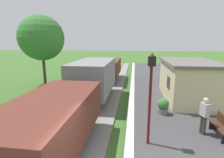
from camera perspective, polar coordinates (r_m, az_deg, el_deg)
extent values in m
cube|color=brown|center=(6.69, -19.52, -12.64)|extent=(2.50, 5.60, 1.60)
cube|color=black|center=(6.98, -19.12, -17.49)|extent=(2.10, 5.15, 0.50)
cylinder|color=black|center=(8.54, -13.56, -13.28)|extent=(1.56, 0.84, 0.84)
cylinder|color=black|center=(9.44, -11.12, -8.97)|extent=(0.20, 0.30, 0.20)
cube|color=gray|center=(12.55, -6.06, 1.06)|extent=(2.50, 5.60, 2.20)
cube|color=black|center=(12.77, -5.96, -3.12)|extent=(2.10, 5.15, 0.50)
cylinder|color=black|center=(14.52, -4.32, -2.20)|extent=(1.56, 0.84, 0.84)
cylinder|color=black|center=(11.19, -8.06, -6.78)|extent=(1.56, 0.84, 0.84)
cylinder|color=black|center=(15.57, -3.47, -0.25)|extent=(0.20, 0.30, 0.20)
cylinder|color=black|center=(10.06, -9.86, -7.55)|extent=(0.20, 0.30, 0.20)
cube|color=brown|center=(18.99, -1.42, 4.05)|extent=(2.50, 5.60, 1.60)
cube|color=black|center=(19.09, -1.41, 2.12)|extent=(2.10, 5.15, 0.50)
cylinder|color=black|center=(20.88, -0.65, 2.32)|extent=(1.56, 0.84, 0.84)
cylinder|color=black|center=(17.41, -2.31, 0.27)|extent=(1.56, 0.84, 0.84)
cylinder|color=black|center=(21.97, -0.23, 3.48)|extent=(0.20, 0.30, 0.20)
cylinder|color=black|center=(16.24, -3.01, 0.28)|extent=(0.20, 0.30, 0.20)
cube|color=beige|center=(13.33, 24.28, -0.77)|extent=(3.20, 5.50, 2.60)
cube|color=#66605B|center=(13.11, 24.82, 5.16)|extent=(3.50, 5.80, 0.18)
cube|color=black|center=(11.86, 18.38, -1.16)|extent=(0.03, 0.90, 0.80)
cube|color=#422819|center=(9.06, 32.52, -13.36)|extent=(0.42, 1.50, 0.04)
cube|color=black|center=(9.64, 30.86, -13.13)|extent=(0.38, 0.06, 0.42)
cylinder|color=#38332D|center=(8.84, 28.53, -13.59)|extent=(0.15, 0.15, 0.86)
cylinder|color=#38332D|center=(8.95, 27.86, -13.20)|extent=(0.15, 0.15, 0.86)
cube|color=#B2ADA8|center=(8.62, 28.69, -8.99)|extent=(0.35, 0.44, 0.60)
sphere|color=beige|center=(8.48, 29.00, -6.21)|extent=(0.22, 0.22, 0.22)
cylinder|color=slate|center=(10.43, 16.64, -10.18)|extent=(0.56, 0.56, 0.34)
sphere|color=#387A33|center=(10.27, 16.78, -7.98)|extent=(0.64, 0.64, 0.64)
cylinder|color=#591414|center=(6.89, 12.47, -8.99)|extent=(0.11, 0.11, 3.20)
cube|color=black|center=(6.47, 13.20, 5.87)|extent=(0.28, 0.28, 0.36)
sphere|color=#F2E5BF|center=(6.47, 13.20, 5.87)|extent=(0.20, 0.20, 0.20)
cone|color=#591414|center=(6.45, 13.31, 7.98)|extent=(0.20, 0.20, 0.16)
cylinder|color=#4C3823|center=(18.80, -21.74, 2.90)|extent=(0.28, 0.28, 3.03)
sphere|color=#387A33|center=(18.60, -22.53, 12.58)|extent=(4.42, 4.42, 4.42)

